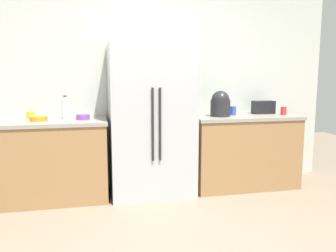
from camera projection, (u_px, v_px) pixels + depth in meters
kitchen_back_panel at (141, 82)px, 4.34m from camera, size 4.99×0.10×2.63m
counter_left at (47, 160)px, 3.85m from camera, size 1.33×0.69×0.91m
counter_right at (242, 150)px, 4.36m from camera, size 1.33×0.69×0.91m
refrigerator at (151, 120)px, 4.02m from camera, size 0.96×0.71×1.75m
toaster at (263, 107)px, 4.45m from camera, size 0.28×0.14×0.17m
rice_cooker at (220, 104)px, 4.15m from camera, size 0.24×0.24×0.31m
bottle_a at (66, 109)px, 3.93m from camera, size 0.08×0.08×0.27m
cup_a at (31, 115)px, 3.91m from camera, size 0.09×0.09×0.08m
cup_b at (284, 111)px, 4.31m from camera, size 0.07×0.07×0.10m
cup_c at (233, 111)px, 4.30m from camera, size 0.08×0.08×0.11m
bowl_a at (39, 119)px, 3.73m from camera, size 0.19×0.19×0.05m
bowl_b at (83, 117)px, 3.87m from camera, size 0.15×0.15×0.06m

